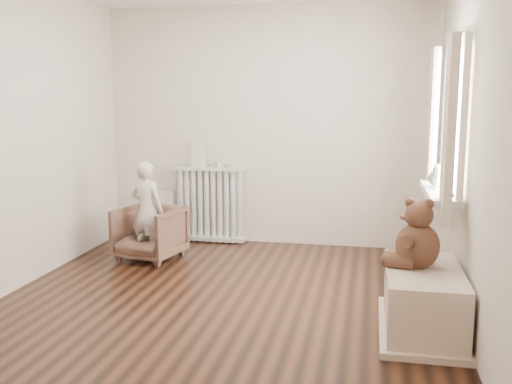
% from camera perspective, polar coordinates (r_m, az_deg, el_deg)
% --- Properties ---
extents(floor, '(3.60, 3.60, 0.01)m').
position_cam_1_polar(floor, '(4.80, -2.88, -10.28)').
color(floor, black).
rests_on(floor, ground).
extents(back_wall, '(3.60, 0.02, 2.60)m').
position_cam_1_polar(back_wall, '(6.28, 1.13, 6.55)').
color(back_wall, silver).
rests_on(back_wall, ground).
extents(front_wall, '(3.60, 0.02, 2.60)m').
position_cam_1_polar(front_wall, '(2.83, -12.21, 2.71)').
color(front_wall, silver).
rests_on(front_wall, ground).
extents(left_wall, '(0.02, 3.60, 2.60)m').
position_cam_1_polar(left_wall, '(5.28, -22.38, 5.27)').
color(left_wall, silver).
rests_on(left_wall, ground).
extents(right_wall, '(0.02, 3.60, 2.60)m').
position_cam_1_polar(right_wall, '(4.43, 20.21, 4.73)').
color(right_wall, silver).
rests_on(right_wall, ground).
extents(window, '(0.03, 0.90, 1.10)m').
position_cam_1_polar(window, '(4.72, 19.30, 6.86)').
color(window, white).
rests_on(window, right_wall).
extents(window_sill, '(0.22, 1.10, 0.06)m').
position_cam_1_polar(window_sill, '(4.76, 17.84, -0.07)').
color(window_sill, silver).
rests_on(window_sill, right_wall).
extents(curtain_left, '(0.06, 0.26, 1.30)m').
position_cam_1_polar(curtain_left, '(4.14, 18.77, 5.76)').
color(curtain_left, beige).
rests_on(curtain_left, right_wall).
extents(curtain_right, '(0.06, 0.26, 1.30)m').
position_cam_1_polar(curtain_right, '(5.27, 17.26, 6.54)').
color(curtain_right, beige).
rests_on(curtain_right, right_wall).
extents(radiator, '(0.81, 0.15, 0.85)m').
position_cam_1_polar(radiator, '(6.42, -4.61, -1.60)').
color(radiator, silver).
rests_on(radiator, floor).
extents(paper_doll, '(0.17, 0.02, 0.28)m').
position_cam_1_polar(paper_doll, '(6.37, -5.76, 3.77)').
color(paper_doll, beige).
rests_on(paper_doll, radiator).
extents(tin_a, '(0.10, 0.10, 0.06)m').
position_cam_1_polar(tin_a, '(6.32, -3.84, 2.73)').
color(tin_a, '#A59E8C').
rests_on(tin_a, radiator).
extents(tin_b, '(0.08, 0.08, 0.04)m').
position_cam_1_polar(tin_b, '(6.29, -2.74, 2.63)').
color(tin_b, '#A59E8C').
rests_on(tin_b, radiator).
extents(toy_vanity, '(0.36, 0.26, 0.57)m').
position_cam_1_polar(toy_vanity, '(6.59, -9.33, -2.43)').
color(toy_vanity, silver).
rests_on(toy_vanity, floor).
extents(armchair, '(0.69, 0.70, 0.54)m').
position_cam_1_polar(armchair, '(5.85, -10.58, -4.04)').
color(armchair, brown).
rests_on(armchair, floor).
extents(child, '(0.40, 0.31, 0.98)m').
position_cam_1_polar(child, '(5.75, -10.84, -1.81)').
color(child, beige).
rests_on(child, armchair).
extents(toy_bench, '(0.51, 0.96, 0.45)m').
position_cam_1_polar(toy_bench, '(4.21, 16.37, -10.67)').
color(toy_bench, beige).
rests_on(toy_bench, floor).
extents(teddy_bear, '(0.44, 0.37, 0.48)m').
position_cam_1_polar(teddy_bear, '(4.10, 15.89, -4.32)').
color(teddy_bear, '#3D2216').
rests_on(teddy_bear, toy_bench).
extents(plush_cat, '(0.19, 0.27, 0.20)m').
position_cam_1_polar(plush_cat, '(4.82, 17.70, 1.62)').
color(plush_cat, slate).
rests_on(plush_cat, window_sill).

